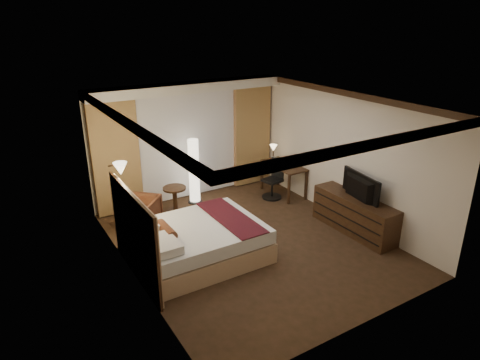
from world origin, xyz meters
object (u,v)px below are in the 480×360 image
armchair (140,211)px  floor_lamp (194,171)px  bed (198,242)px  office_chair (272,179)px  television (357,183)px  desk (283,179)px  dresser (354,215)px  side_table (175,199)px

armchair → floor_lamp: 1.66m
bed → armchair: bearing=106.4°
office_chair → television: television is taller
bed → desk: bearing=27.2°
bed → floor_lamp: (1.02, 2.24, 0.44)m
dresser → television: bearing=-180.0°
office_chair → side_table: bearing=155.9°
bed → floor_lamp: bearing=65.6°
armchair → desk: size_ratio=0.61×
armchair → television: 4.32m
dresser → desk: bearing=91.3°
armchair → office_chair: office_chair is taller
floor_lamp → television: (2.04, -2.94, 0.28)m
floor_lamp → dresser: bearing=-54.8°
side_table → bed: bearing=-102.1°
desk → television: bearing=-89.5°
side_table → dresser: bearing=-46.0°
dresser → television: 0.67m
desk → office_chair: size_ratio=1.24×
bed → television: size_ratio=2.06×
desk → dresser: desk is taller
armchair → dresser: 4.29m
television → armchair: bearing=65.5°
office_chair → television: (0.39, -2.22, 0.56)m
bed → armchair: 1.74m
bed → dresser: size_ratio=1.18×
side_table → floor_lamp: floor_lamp is taller
office_chair → dresser: bearing=-90.2°
floor_lamp → office_chair: floor_lamp is taller
television → floor_lamp: bearing=44.0°
side_table → dresser: (2.65, -2.74, 0.08)m
bed → office_chair: (2.67, 1.51, 0.16)m
armchair → floor_lamp: size_ratio=0.48×
bed → dresser: (3.09, -0.71, 0.04)m
floor_lamp → desk: floor_lamp is taller
desk → office_chair: 0.38m
floor_lamp → television: 3.59m
bed → side_table: (0.44, 2.04, -0.04)m
floor_lamp → dresser: floor_lamp is taller
bed → armchair: (-0.49, 1.67, 0.04)m
floor_lamp → bed: bearing=-114.4°
office_chair → television: size_ratio=0.89×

